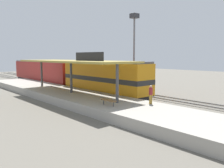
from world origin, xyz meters
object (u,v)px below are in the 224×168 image
Objects in this scene: locomotive at (104,78)px; platform_bench at (108,100)px; person_waiting at (151,93)px; passenger_carriage_single at (43,72)px; freight_car at (116,78)px; light_mast at (134,35)px.

platform_bench is at bearing -126.93° from locomotive.
person_waiting is (-2.75, -10.03, -0.56)m from locomotive.
passenger_carriage_single is at bearing 90.00° from locomotive.
person_waiting is (3.25, -2.04, 0.51)m from platform_bench.
passenger_carriage_single is (0.00, 18.00, -0.10)m from locomotive.
locomotive is (6.00, 7.98, 1.07)m from platform_bench.
freight_car is 14.68m from person_waiting.
platform_bench is 3.87m from person_waiting.
freight_car reaches higher than person_waiting.
platform_bench is 15.06m from freight_car.
passenger_carriage_single is at bearing 77.00° from platform_bench.
platform_bench is at bearing -144.02° from light_mast.
passenger_carriage_single is 18.78m from light_mast.
locomotive is 10.41m from person_waiting.
light_mast reaches higher than freight_car.
passenger_carriage_single is at bearing 84.40° from person_waiting.
passenger_carriage_single is (6.00, 25.98, 0.97)m from platform_bench.
light_mast is at bearing -63.96° from passenger_carriage_single.
platform_bench is 18.45m from light_mast.
platform_bench is 0.99× the size of person_waiting.
passenger_carriage_single is at bearing 106.72° from freight_car.
passenger_carriage_single is 15.99m from freight_car.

